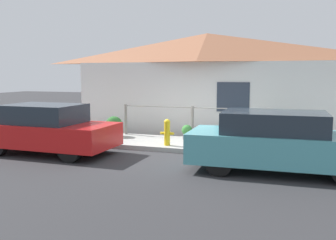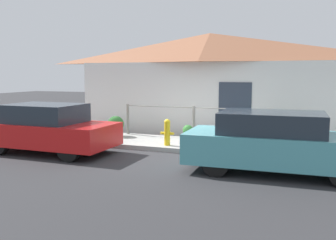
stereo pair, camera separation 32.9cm
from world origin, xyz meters
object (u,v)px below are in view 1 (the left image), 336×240
at_px(fire_hydrant, 167,132).
at_px(potted_plant_corner, 278,133).
at_px(car_right, 279,142).
at_px(potted_plant_by_fence, 114,125).
at_px(potted_plant_near_hydrant, 187,132).
at_px(car_left, 48,129).

relative_size(fire_hydrant, potted_plant_corner, 1.32).
relative_size(car_right, fire_hydrant, 5.37).
relative_size(car_right, potted_plant_corner, 7.07).
relative_size(car_right, potted_plant_by_fence, 6.12).
bearing_deg(potted_plant_corner, potted_plant_near_hydrant, -175.03).
relative_size(car_left, car_right, 0.90).
xyz_separation_m(fire_hydrant, potted_plant_by_fence, (-2.21, 0.93, -0.03)).
distance_m(potted_plant_near_hydrant, potted_plant_corner, 2.82).
bearing_deg(car_left, potted_plant_near_hydrant, 39.53).
relative_size(fire_hydrant, potted_plant_near_hydrant, 1.64).
distance_m(car_left, potted_plant_by_fence, 2.59).
bearing_deg(car_left, potted_plant_corner, 26.02).
xyz_separation_m(car_right, potted_plant_by_fence, (-5.43, 2.46, -0.18)).
distance_m(car_left, potted_plant_near_hydrant, 4.25).
xyz_separation_m(potted_plant_near_hydrant, potted_plant_corner, (2.80, 0.24, 0.07)).
bearing_deg(potted_plant_by_fence, potted_plant_near_hydrant, 4.93).
relative_size(potted_plant_near_hydrant, potted_plant_corner, 0.80).
bearing_deg(car_right, potted_plant_corner, 90.80).
distance_m(car_left, fire_hydrant, 3.39).
bearing_deg(potted_plant_near_hydrant, fire_hydrant, -103.63).
bearing_deg(potted_plant_by_fence, car_right, -24.37).
relative_size(car_right, potted_plant_near_hydrant, 8.80).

